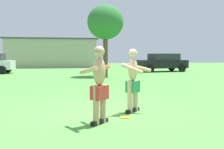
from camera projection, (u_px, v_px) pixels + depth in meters
The scene contains 7 objects.
ground_plane at pixel (98, 111), 7.08m from camera, with size 80.00×80.00×0.00m, color #4C8E3D.
player_near at pixel (133, 79), 6.91m from camera, with size 0.84×0.67×1.61m.
player_in_red at pixel (99, 82), 5.72m from camera, with size 0.68×0.87×1.66m.
frisbee at pixel (125, 117), 6.38m from camera, with size 0.27×0.27×0.03m, color yellow.
car_black_mid_lot at pixel (162, 62), 23.94m from camera, with size 4.48×2.43×1.58m.
outbuilding_behind_lot at pixel (52, 53), 32.91m from camera, with size 10.53×5.65×3.39m.
tree_right_field at pixel (105, 23), 18.64m from camera, with size 2.47×2.47×4.88m.
Camera 1 is at (-0.95, -6.94, 1.46)m, focal length 43.81 mm.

